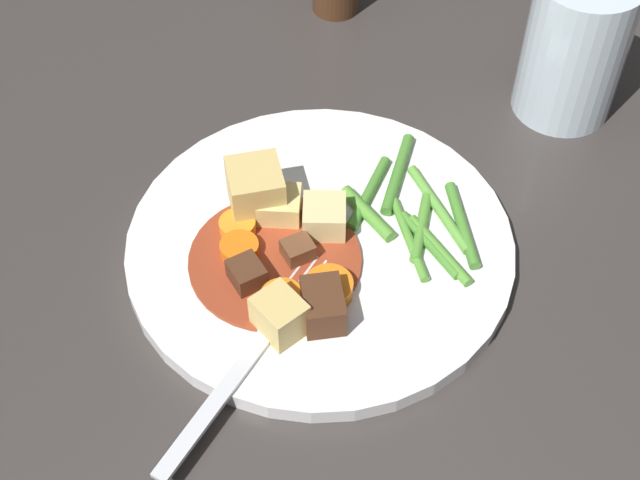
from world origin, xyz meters
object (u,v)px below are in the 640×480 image
potato_chunk_3 (280,316)px  fork (253,352)px  dinner_plate (320,246)px  water_glass (575,47)px  carrot_slice_0 (240,250)px  meat_chunk_2 (298,251)px  meat_chunk_1 (323,306)px  potato_chunk_2 (324,218)px  carrot_slice_2 (329,288)px  meat_chunk_0 (247,275)px  potato_chunk_1 (280,206)px  carrot_slice_3 (282,302)px  potato_chunk_0 (256,191)px  carrot_slice_1 (238,227)px

potato_chunk_3 → fork: bearing=18.1°
dinner_plate → water_glass: (-0.23, -0.03, 0.05)m
potato_chunk_3 → water_glass: size_ratio=0.26×
carrot_slice_0 → meat_chunk_2: bearing=144.5°
meat_chunk_1 → water_glass: (-0.26, -0.08, 0.03)m
potato_chunk_2 → fork: (0.09, 0.06, -0.01)m
carrot_slice_2 → fork: size_ratio=0.19×
dinner_plate → potato_chunk_2: (-0.01, -0.01, 0.02)m
dinner_plate → potato_chunk_2: 0.02m
potato_chunk_2 → meat_chunk_0: (0.06, 0.01, -0.00)m
meat_chunk_0 → fork: meat_chunk_0 is taller
carrot_slice_0 → potato_chunk_1: bearing=-157.7°
potato_chunk_1 → meat_chunk_1: size_ratio=0.84×
potato_chunk_1 → potato_chunk_2: bearing=126.8°
meat_chunk_1 → meat_chunk_0: bearing=-59.5°
meat_chunk_0 → meat_chunk_1: (-0.03, 0.05, 0.00)m
meat_chunk_1 → dinner_plate: bearing=-119.7°
potato_chunk_2 → meat_chunk_0: potato_chunk_2 is taller
carrot_slice_3 → potato_chunk_1: size_ratio=0.98×
carrot_slice_3 → potato_chunk_3: 0.02m
carrot_slice_0 → potato_chunk_3: potato_chunk_3 is taller
potato_chunk_2 → meat_chunk_1: 0.07m
meat_chunk_1 → potato_chunk_0: bearing=-94.8°
carrot_slice_3 → potato_chunk_3: bearing=54.9°
carrot_slice_0 → meat_chunk_1: size_ratio=0.76×
carrot_slice_1 → potato_chunk_2: bearing=151.4°
potato_chunk_1 → potato_chunk_3: bearing=60.3°
potato_chunk_0 → fork: size_ratio=0.23×
carrot_slice_0 → meat_chunk_0: size_ratio=1.15×
carrot_slice_2 → potato_chunk_3: 0.04m
fork → meat_chunk_2: bearing=-140.9°
dinner_plate → potato_chunk_1: bearing=-69.4°
water_glass → fork: bearing=14.8°
dinner_plate → potato_chunk_3: (0.06, 0.05, 0.02)m
carrot_slice_2 → carrot_slice_3: carrot_slice_3 is taller
carrot_slice_3 → meat_chunk_0: size_ratio=1.25×
potato_chunk_2 → potato_chunk_1: bearing=-53.2°
dinner_plate → meat_chunk_0: bearing=6.6°
potato_chunk_1 → potato_chunk_3: (0.04, 0.08, 0.00)m
carrot_slice_1 → meat_chunk_0: (0.01, 0.04, 0.00)m
carrot_slice_0 → potato_chunk_3: 0.06m
dinner_plate → potato_chunk_0: potato_chunk_0 is taller
potato_chunk_0 → potato_chunk_2: size_ratio=1.29×
potato_chunk_2 → water_glass: 0.23m
carrot_slice_3 → carrot_slice_1: bearing=-94.5°
carrot_slice_2 → fork: carrot_slice_2 is taller
potato_chunk_2 → potato_chunk_3: potato_chunk_3 is taller
fork → water_glass: water_glass is taller
carrot_slice_0 → potato_chunk_2: bearing=170.5°
meat_chunk_0 → meat_chunk_2: meat_chunk_0 is taller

